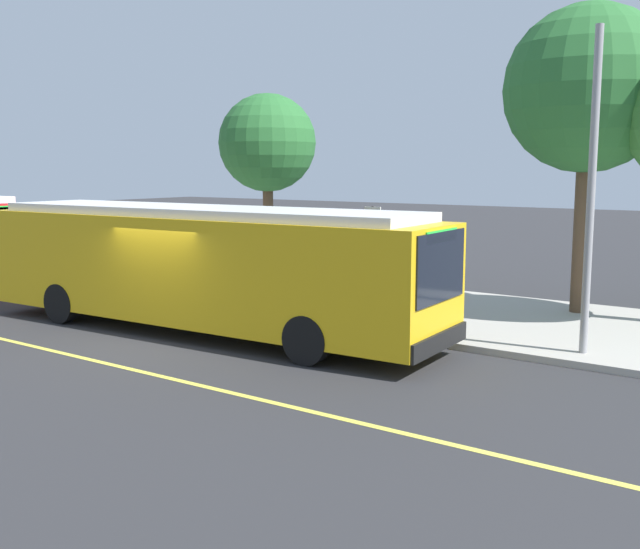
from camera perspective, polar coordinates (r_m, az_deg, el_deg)
ground_plane at (r=17.19m, az=-11.77°, el=-4.86°), size 120.00×120.00×0.00m
sidewalk_curb at (r=21.61m, az=-0.04°, el=-1.81°), size 44.00×6.40×0.15m
lane_stripe_center at (r=15.83m, az=-17.64°, el=-6.20°), size 36.00×0.14×0.01m
transit_bus_main at (r=17.48m, az=-9.12°, el=0.81°), size 12.22×3.16×2.95m
bus_shelter at (r=20.76m, az=-0.43°, el=2.91°), size 2.90×1.60×2.48m
waiting_bench at (r=20.71m, az=-0.52°, el=-0.69°), size 1.60×0.48×0.95m
route_sign_post at (r=17.72m, az=4.07°, el=2.10°), size 0.44×0.08×2.80m
pedestrian_commuter at (r=18.64m, az=1.33°, el=-0.18°), size 0.24×0.40×1.69m
street_tree_upstreet at (r=20.02m, az=19.96°, el=13.25°), size 4.15×4.15×7.71m
street_tree_downstreet at (r=25.81m, az=-4.08°, el=10.04°), size 3.35×3.35×6.22m
utility_pole at (r=15.46m, az=20.20°, el=5.90°), size 0.16×0.16×6.40m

